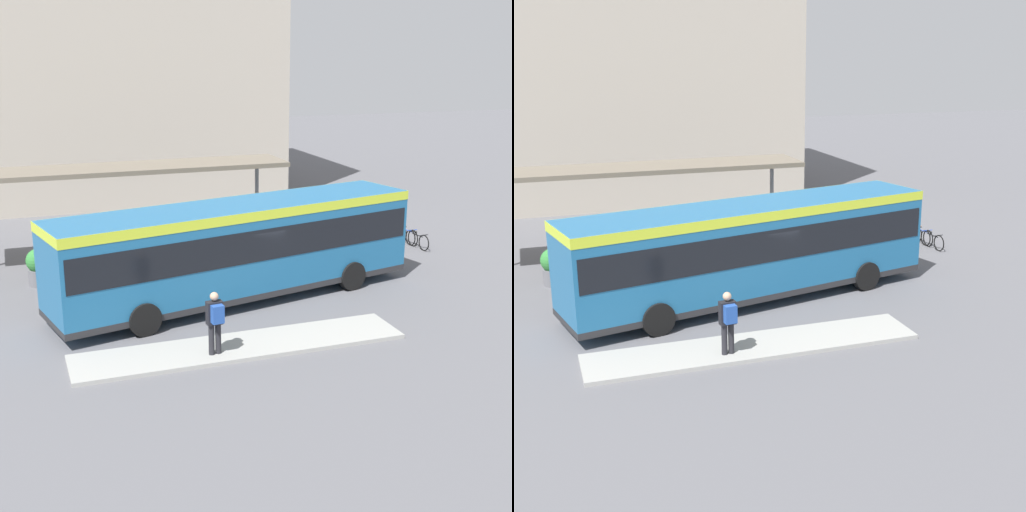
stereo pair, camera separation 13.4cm
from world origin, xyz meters
TOP-DOWN VIEW (x-y plane):
  - ground_plane at (0.00, 0.00)m, footprint 120.00×120.00m
  - curb_island at (-1.17, -3.77)m, footprint 9.26×1.80m
  - city_bus at (0.01, 0.00)m, footprint 12.57×5.08m
  - pedestrian_waiting at (-2.00, -4.17)m, footprint 0.44×0.47m
  - bicycle_black at (8.94, 3.56)m, footprint 0.48×1.58m
  - bicycle_blue at (8.91, 4.34)m, footprint 0.48×1.67m
  - bicycle_orange at (8.86, 5.12)m, footprint 0.48×1.62m
  - station_shelter at (-2.56, 6.26)m, footprint 12.77×2.52m
  - potted_planter_near_shelter at (-1.17, 4.28)m, footprint 0.99×0.99m
  - potted_planter_far_side at (-6.06, 3.77)m, footprint 0.83×0.83m
  - station_building at (-2.32, 20.76)m, footprint 20.05×12.13m

SIDE VIEW (x-z plane):
  - ground_plane at x=0.00m, z-range 0.00..0.00m
  - curb_island at x=-1.17m, z-range 0.00..0.12m
  - bicycle_black at x=8.94m, z-range 0.00..0.68m
  - bicycle_orange at x=8.86m, z-range 0.00..0.70m
  - bicycle_blue at x=8.91m, z-range 0.00..0.72m
  - potted_planter_far_side at x=-6.06m, z-range 0.03..1.33m
  - potted_planter_near_shelter at x=-1.17m, z-range 0.02..1.46m
  - pedestrian_waiting at x=-2.00m, z-range 0.25..1.98m
  - city_bus at x=0.01m, z-range 0.27..3.48m
  - station_shelter at x=-2.56m, z-range 1.66..5.28m
  - station_building at x=-2.32m, z-range 0.00..15.69m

